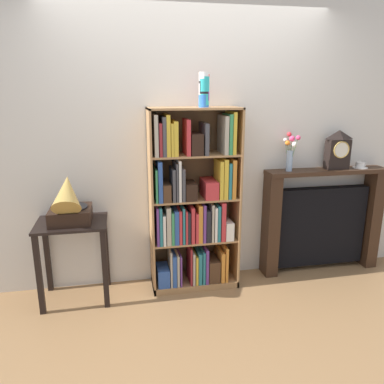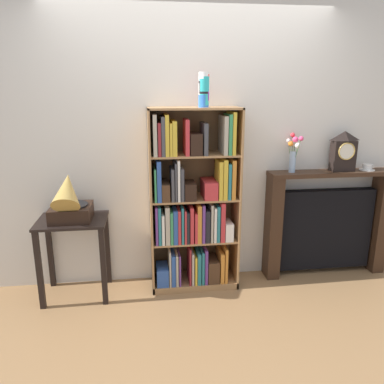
# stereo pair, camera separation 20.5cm
# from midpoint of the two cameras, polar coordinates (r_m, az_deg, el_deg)

# --- Properties ---
(ground_plane) EXTENTS (8.07, 6.40, 0.02)m
(ground_plane) POSITION_cam_midpoint_polar(r_m,az_deg,el_deg) (3.64, -1.09, -14.47)
(ground_plane) COLOR #997047
(wall_back) EXTENTS (5.07, 0.08, 2.60)m
(wall_back) POSITION_cam_midpoint_polar(r_m,az_deg,el_deg) (3.51, 0.06, 7.14)
(wall_back) COLOR silver
(wall_back) RESTS_ON ground
(bookshelf) EXTENTS (0.79, 0.34, 1.65)m
(bookshelf) POSITION_cam_midpoint_polar(r_m,az_deg,el_deg) (3.39, -1.59, -2.46)
(bookshelf) COLOR #A87A4C
(bookshelf) RESTS_ON ground
(cup_stack) EXTENTS (0.09, 0.09, 0.28)m
(cup_stack) POSITION_cam_midpoint_polar(r_m,az_deg,el_deg) (3.21, -0.05, 15.25)
(cup_stack) COLOR blue
(cup_stack) RESTS_ON bookshelf
(side_table_left) EXTENTS (0.59, 0.45, 0.72)m
(side_table_left) POSITION_cam_midpoint_polar(r_m,az_deg,el_deg) (3.43, -19.25, -7.22)
(side_table_left) COLOR black
(side_table_left) RESTS_ON ground
(gramophone) EXTENTS (0.34, 0.46, 0.48)m
(gramophone) POSITION_cam_midpoint_polar(r_m,az_deg,el_deg) (3.26, -19.93, -1.64)
(gramophone) COLOR black
(gramophone) RESTS_ON side_table_left
(fireplace_mantel) EXTENTS (1.22, 0.22, 1.05)m
(fireplace_mantel) POSITION_cam_midpoint_polar(r_m,az_deg,el_deg) (3.99, 17.63, -4.21)
(fireplace_mantel) COLOR #382316
(fireplace_mantel) RESTS_ON ground
(mantel_clock) EXTENTS (0.22, 0.12, 0.38)m
(mantel_clock) POSITION_cam_midpoint_polar(r_m,az_deg,el_deg) (3.84, 19.86, 6.04)
(mantel_clock) COLOR black
(mantel_clock) RESTS_ON fireplace_mantel
(flower_vase) EXTENTS (0.12, 0.18, 0.36)m
(flower_vase) POSITION_cam_midpoint_polar(r_m,az_deg,el_deg) (3.63, 13.16, 6.03)
(flower_vase) COLOR #99B2D1
(flower_vase) RESTS_ON fireplace_mantel
(teacup_with_saucer) EXTENTS (0.14, 0.14, 0.06)m
(teacup_with_saucer) POSITION_cam_midpoint_polar(r_m,az_deg,el_deg) (4.01, 22.85, 3.73)
(teacup_with_saucer) COLOR white
(teacup_with_saucer) RESTS_ON fireplace_mantel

